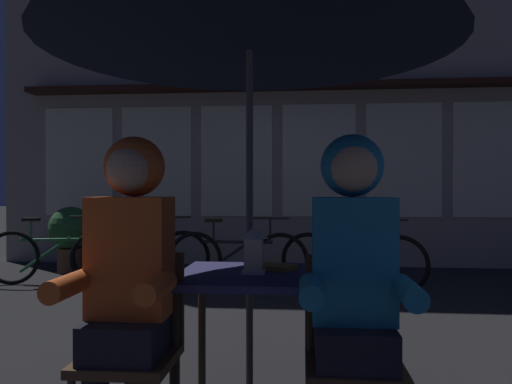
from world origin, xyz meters
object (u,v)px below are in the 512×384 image
at_px(bicycle_nearest, 55,256).
at_px(book, 276,267).
at_px(patio_umbrella, 250,13).
at_px(bicycle_third, 237,259).
at_px(bicycle_fourth, 352,261).
at_px(cafe_table, 250,293).
at_px(person_left_hooded, 129,263).
at_px(potted_plant, 71,234).
at_px(lantern, 254,249).
at_px(chair_right, 352,347).
at_px(chair_left, 133,341).
at_px(bicycle_second, 140,257).
at_px(person_right_hooded, 354,266).

xyz_separation_m(bicycle_nearest, book, (2.89, -3.24, 0.41)).
bearing_deg(patio_umbrella, bicycle_nearest, 129.49).
relative_size(bicycle_third, bicycle_fourth, 1.02).
xyz_separation_m(cafe_table, person_left_hooded, (-0.48, -0.43, 0.21)).
bearing_deg(potted_plant, patio_umbrella, -54.66).
relative_size(lantern, chair_right, 0.27).
height_order(chair_left, bicycle_second, chair_left).
bearing_deg(bicycle_fourth, chair_left, -109.98).
xyz_separation_m(patio_umbrella, bicycle_nearest, (-2.77, 3.36, -1.71)).
distance_m(cafe_table, chair_left, 0.62).
bearing_deg(cafe_table, patio_umbrella, 0.00).
relative_size(patio_umbrella, bicycle_third, 1.37).
xyz_separation_m(bicycle_second, book, (1.82, -3.25, 0.41)).
xyz_separation_m(person_left_hooded, book, (0.61, 0.54, -0.09)).
bearing_deg(book, potted_plant, 153.52).
bearing_deg(person_left_hooded, book, 41.74).
bearing_deg(potted_plant, bicycle_fourth, -14.24).
xyz_separation_m(bicycle_third, bicycle_fourth, (1.33, -0.07, 0.00)).
height_order(chair_left, bicycle_nearest, chair_left).
relative_size(patio_umbrella, book, 11.55).
distance_m(lantern, bicycle_third, 3.40).
height_order(chair_right, potted_plant, potted_plant).
xyz_separation_m(lantern, person_right_hooded, (0.46, -0.41, -0.01)).
relative_size(cafe_table, potted_plant, 0.80).
height_order(cafe_table, chair_right, chair_right).
bearing_deg(bicycle_fourth, lantern, -103.92).
xyz_separation_m(person_right_hooded, bicycle_nearest, (-3.25, 3.78, -0.50)).
height_order(person_right_hooded, bicycle_second, person_right_hooded).
height_order(patio_umbrella, bicycle_fourth, patio_umbrella).
relative_size(cafe_table, patio_umbrella, 0.32).
bearing_deg(patio_umbrella, lantern, -37.28).
relative_size(chair_right, person_right_hooded, 0.62).
height_order(person_right_hooded, bicycle_third, person_right_hooded).
xyz_separation_m(bicycle_third, potted_plant, (-2.47, 0.89, 0.20)).
relative_size(chair_left, bicycle_third, 0.52).
bearing_deg(book, bicycle_third, 127.46).
bearing_deg(bicycle_third, chair_right, -75.00).
distance_m(patio_umbrella, bicycle_nearest, 4.67).
height_order(patio_umbrella, lantern, patio_umbrella).
bearing_deg(bicycle_nearest, potted_plant, 103.78).
bearing_deg(book, bicycle_second, 145.53).
distance_m(person_right_hooded, bicycle_nearest, 5.01).
distance_m(cafe_table, person_right_hooded, 0.67).
height_order(lantern, bicycle_fourth, lantern).
height_order(bicycle_nearest, potted_plant, potted_plant).
bearing_deg(chair_right, bicycle_fourth, 84.49).
distance_m(chair_left, book, 0.82).
height_order(chair_left, bicycle_third, chair_left).
distance_m(cafe_table, potted_plant, 5.14).
distance_m(lantern, bicycle_second, 3.83).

